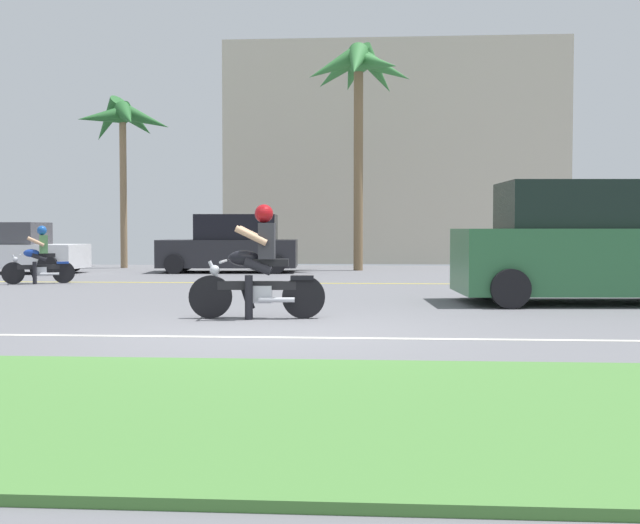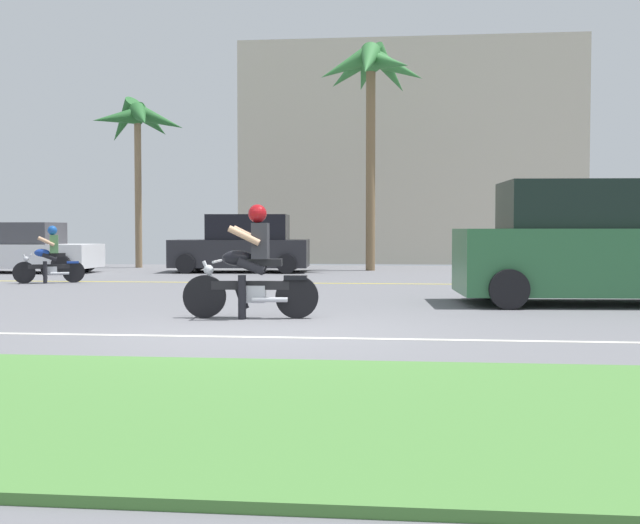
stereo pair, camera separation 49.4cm
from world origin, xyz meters
TOP-DOWN VIEW (x-y plane):
  - ground at (0.00, 3.00)m, footprint 56.00×30.00m
  - grass_median at (0.00, -4.10)m, footprint 56.00×3.80m
  - lane_line_near at (0.00, -0.35)m, footprint 50.40×0.12m
  - lane_line_far at (0.00, 8.85)m, footprint 50.40×0.12m
  - motorcyclist at (-0.43, 1.60)m, footprint 1.94×0.63m
  - suv_nearby at (5.06, 4.29)m, footprint 4.97×2.36m
  - parked_car_0 at (-9.31, 12.46)m, footprint 4.21×1.92m
  - parked_car_1 at (-2.99, 13.43)m, footprint 4.12×2.20m
  - palm_tree_0 at (0.76, 14.73)m, footprint 3.44×3.43m
  - palm_tree_1 at (-6.91, 15.70)m, footprint 3.00×3.10m
  - motorcyclist_distant at (-6.55, 8.27)m, footprint 1.51×0.76m
  - building_far at (1.95, 21.00)m, footprint 12.53×4.00m

SIDE VIEW (x-z plane):
  - ground at x=0.00m, z-range -0.04..0.00m
  - lane_line_near at x=0.00m, z-range 0.00..0.01m
  - lane_line_far at x=0.00m, z-range 0.00..0.01m
  - grass_median at x=0.00m, z-range 0.00..0.06m
  - motorcyclist_distant at x=-6.55m, z-range -0.10..1.25m
  - motorcyclist at x=-0.43m, z-range -0.13..1.50m
  - parked_car_0 at x=-9.31m, z-range -0.04..1.42m
  - parked_car_1 at x=-2.99m, z-range -0.06..1.63m
  - suv_nearby at x=5.06m, z-range -0.04..2.04m
  - building_far at x=1.95m, z-range 0.00..8.14m
  - palm_tree_1 at x=-6.91m, z-range 1.85..7.49m
  - palm_tree_0 at x=0.76m, z-range 2.43..9.43m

